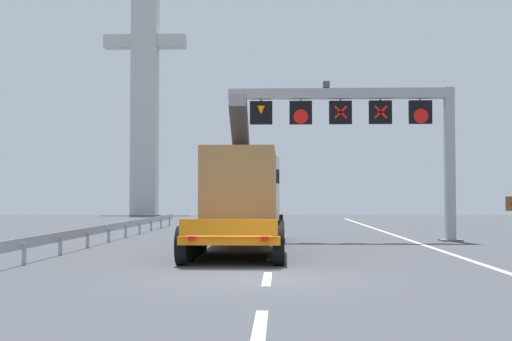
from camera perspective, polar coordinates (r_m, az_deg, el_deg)
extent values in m
plane|color=#424449|center=(16.18, 0.37, -9.07)|extent=(112.00, 112.00, 0.00)
cube|color=silver|center=(10.25, 0.35, -13.02)|extent=(0.20, 2.60, 0.01)
cube|color=silver|center=(15.87, 0.95, -9.18)|extent=(0.20, 2.60, 0.01)
cube|color=silver|center=(21.53, 1.23, -7.35)|extent=(0.20, 2.60, 0.01)
cube|color=silver|center=(27.21, 1.39, -6.28)|extent=(0.20, 2.60, 0.01)
cube|color=silver|center=(32.89, 1.50, -5.58)|extent=(0.20, 2.60, 0.01)
cube|color=silver|center=(38.57, 1.57, -5.09)|extent=(0.20, 2.60, 0.01)
cube|color=silver|center=(44.26, 1.63, -4.73)|extent=(0.20, 2.60, 0.01)
cube|color=silver|center=(49.94, 1.67, -4.44)|extent=(0.20, 2.60, 0.01)
cube|color=silver|center=(55.63, 1.70, -4.22)|extent=(0.20, 2.60, 0.01)
cube|color=silver|center=(61.32, 1.73, -4.03)|extent=(0.20, 2.60, 0.01)
cube|color=silver|center=(67.01, 1.75, -3.88)|extent=(0.20, 2.60, 0.01)
cube|color=silver|center=(72.70, 1.77, -3.75)|extent=(0.20, 2.60, 0.01)
cube|color=silver|center=(28.71, 13.61, -6.01)|extent=(0.20, 63.00, 0.01)
cube|color=#9EA0A5|center=(30.48, 16.10, 0.54)|extent=(0.40, 0.40, 6.71)
cube|color=slate|center=(30.50, 16.17, -5.69)|extent=(0.90, 0.90, 0.08)
cube|color=#9EA0A5|center=(29.99, 7.16, 6.48)|extent=(9.88, 0.44, 0.44)
cube|color=#4C4C51|center=(30.01, 5.97, 7.24)|extent=(0.28, 0.40, 0.28)
cube|color=black|center=(30.39, 13.76, 4.83)|extent=(0.99, 0.24, 1.02)
cube|color=#9EA0A5|center=(30.46, 13.75, 5.88)|extent=(0.08, 0.08, 0.16)
cone|color=red|center=(30.24, 13.82, 4.51)|extent=(0.63, 0.02, 0.63)
cube|color=black|center=(30.08, 10.49, 4.87)|extent=(0.99, 0.24, 1.02)
cube|color=#9EA0A5|center=(30.16, 10.49, 5.93)|extent=(0.08, 0.08, 0.16)
cube|color=red|center=(29.96, 10.53, 4.90)|extent=(0.60, 0.02, 0.60)
cube|color=red|center=(29.96, 10.53, 4.90)|extent=(0.60, 0.02, 0.60)
cube|color=black|center=(29.88, 7.17, 4.90)|extent=(0.99, 0.24, 1.02)
cube|color=#9EA0A5|center=(29.95, 7.17, 5.97)|extent=(0.08, 0.08, 0.16)
cube|color=red|center=(29.75, 7.19, 4.93)|extent=(0.60, 0.02, 0.60)
cube|color=red|center=(29.75, 7.19, 4.93)|extent=(0.60, 0.02, 0.60)
cube|color=black|center=(29.77, 3.81, 4.91)|extent=(0.99, 0.24, 1.02)
cube|color=#9EA0A5|center=(29.85, 3.81, 5.98)|extent=(0.08, 0.08, 0.16)
cone|color=red|center=(29.62, 3.82, 4.59)|extent=(0.63, 0.02, 0.63)
cube|color=black|center=(29.77, 0.44, 4.91)|extent=(0.99, 0.24, 1.02)
cube|color=#9EA0A5|center=(29.84, 0.44, 5.98)|extent=(0.08, 0.08, 0.16)
cone|color=orange|center=(29.65, 0.43, 5.14)|extent=(0.36, 0.36, 0.36)
cube|color=orange|center=(23.42, -1.29, -5.16)|extent=(2.87, 10.42, 0.24)
cube|color=orange|center=(18.14, -2.36, -4.84)|extent=(2.66, 0.10, 0.44)
cylinder|color=black|center=(19.11, -6.23, -6.35)|extent=(0.33, 1.10, 1.10)
cylinder|color=black|center=(18.89, 1.94, -6.41)|extent=(0.33, 1.10, 1.10)
cylinder|color=black|center=(20.14, -5.78, -6.14)|extent=(0.33, 1.10, 1.10)
cylinder|color=black|center=(19.94, 1.97, -6.19)|extent=(0.33, 1.10, 1.10)
cylinder|color=black|center=(21.18, -5.38, -5.95)|extent=(0.33, 1.10, 1.10)
cylinder|color=black|center=(20.99, 1.99, -5.99)|extent=(0.33, 1.10, 1.10)
cylinder|color=black|center=(22.22, -5.01, -5.78)|extent=(0.33, 1.10, 1.10)
cylinder|color=black|center=(22.04, 2.01, -5.81)|extent=(0.33, 1.10, 1.10)
cylinder|color=black|center=(23.26, -4.68, -5.62)|extent=(0.33, 1.10, 1.10)
cylinder|color=black|center=(23.09, 2.02, -5.65)|extent=(0.33, 1.10, 1.10)
cube|color=silver|center=(30.48, -0.44, -1.91)|extent=(2.60, 3.22, 3.10)
cube|color=black|center=(30.49, -0.44, -0.60)|extent=(2.62, 3.24, 0.60)
cylinder|color=black|center=(31.48, -2.71, -4.74)|extent=(0.35, 1.10, 1.10)
cylinder|color=black|center=(31.35, 2.00, -4.75)|extent=(0.35, 1.10, 1.10)
cylinder|color=black|center=(29.49, -3.05, -4.91)|extent=(0.35, 1.10, 1.10)
cylinder|color=black|center=(29.36, 1.98, -4.92)|extent=(0.35, 1.10, 1.10)
cube|color=#9E7A47|center=(23.79, -1.23, -1.58)|extent=(2.42, 5.74, 2.70)
cube|color=#2D2D33|center=(23.04, -1.36, 3.30)|extent=(0.58, 2.95, 2.29)
cube|color=red|center=(18.23, -5.46, -5.76)|extent=(0.20, 0.06, 0.12)
cube|color=red|center=(18.07, 0.74, -5.81)|extent=(0.20, 0.06, 0.12)
cube|color=#999EA3|center=(30.63, -11.75, -4.67)|extent=(0.04, 31.33, 0.32)
cube|color=#999EA3|center=(20.16, -19.07, -6.74)|extent=(0.10, 0.10, 0.60)
cube|color=#999EA3|center=(23.10, -16.26, -6.18)|extent=(0.10, 0.10, 0.60)
cube|color=#999EA3|center=(26.09, -14.09, -5.74)|extent=(0.10, 0.10, 0.60)
cube|color=#999EA3|center=(29.11, -12.38, -5.39)|extent=(0.10, 0.10, 0.60)
cube|color=#999EA3|center=(32.15, -10.99, -5.10)|extent=(0.10, 0.10, 0.60)
cube|color=#999EA3|center=(35.21, -9.84, -4.85)|extent=(0.10, 0.10, 0.60)
cube|color=#999EA3|center=(38.28, -8.87, -4.65)|extent=(0.10, 0.10, 0.60)
cube|color=#999EA3|center=(41.36, -8.05, -4.47)|extent=(0.10, 0.10, 0.60)
cube|color=#999EA3|center=(44.44, -7.35, -4.32)|extent=(0.10, 0.10, 0.60)
cube|color=#B7B7B2|center=(75.80, -9.39, 7.99)|extent=(2.80, 2.00, 30.71)
cube|color=#B7B7B2|center=(76.54, -9.37, 10.71)|extent=(9.00, 1.60, 1.40)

